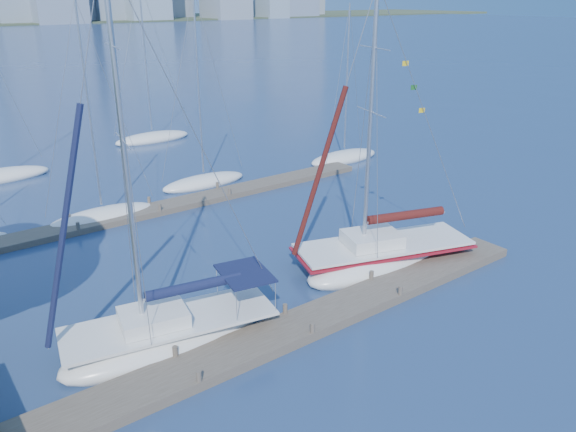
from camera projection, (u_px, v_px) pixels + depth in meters
ground at (298, 331)px, 22.81m from camera, size 700.00×700.00×0.00m
near_dock at (298, 326)px, 22.73m from camera, size 26.00×2.00×0.40m
far_dock at (170, 206)px, 35.77m from camera, size 30.00×1.80×0.36m
sailboat_navy at (170, 318)px, 21.60m from camera, size 9.14×4.50×14.72m
sailboat_maroon at (383, 245)px, 28.21m from camera, size 10.06×5.89×13.92m
bg_boat_1 at (103, 216)px, 34.00m from camera, size 6.55×2.32×12.99m
bg_boat_3 at (204, 181)px, 40.26m from camera, size 6.45×2.15×13.54m
bg_boat_5 at (344, 157)px, 46.26m from camera, size 7.10×4.93×12.54m
bg_boat_7 at (153, 138)px, 52.44m from camera, size 7.24×2.50×14.62m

